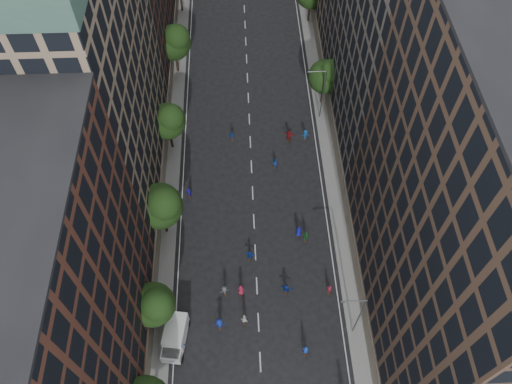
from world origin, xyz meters
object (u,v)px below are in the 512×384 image
streetlamp_far (322,92)px  cargo_van (175,337)px  skater_1 (306,350)px  streetlamp_near (358,315)px

streetlamp_far → cargo_van: streetlamp_far is taller
cargo_van → skater_1: (14.26, -1.94, -0.45)m
cargo_van → skater_1: size_ratio=2.76×
streetlamp_far → skater_1: streetlamp_far is taller
cargo_van → streetlamp_far: bearing=68.1°
streetlamp_near → skater_1: (-5.39, -2.21, -4.20)m
streetlamp_near → cargo_van: streetlamp_near is taller
streetlamp_far → skater_1: 35.87m
streetlamp_far → skater_1: bearing=-98.7°
skater_1 → cargo_van: bearing=7.2°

